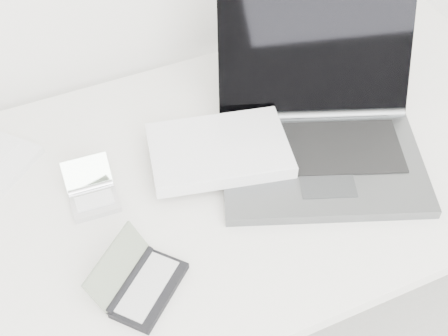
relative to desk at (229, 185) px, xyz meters
name	(u,v)px	position (x,y,z in m)	size (l,w,h in m)	color
desk	(229,185)	(0.00, 0.00, 0.00)	(1.60, 0.80, 0.73)	white
laptop_large	(291,137)	(0.15, -0.01, 0.09)	(0.66, 0.54, 0.28)	#5A5C5F
pda_silver	(92,194)	(-0.29, 0.04, 0.06)	(0.10, 0.12, 0.07)	silver
palmtop_charcoal	(141,283)	(-0.27, -0.20, 0.06)	(0.20, 0.20, 0.08)	black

